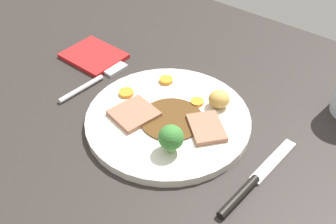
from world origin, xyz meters
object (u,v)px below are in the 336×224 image
object	(u,v)px
carrot_coin_front	(166,80)
carrot_coin_side	(126,93)
dinner_plate	(168,120)
broccoli_floret	(171,138)
meat_slice_under	(134,114)
knife	(252,183)
folded_napkin	(94,56)
fork	(96,80)
roast_potato_left	(219,99)
meat_slice_main	(206,128)
carrot_coin_back	(197,102)

from	to	relation	value
carrot_coin_front	carrot_coin_side	world-z (taller)	same
dinner_plate	broccoli_floret	xyz separation A→B (cm)	(4.85, -5.61, 3.26)
meat_slice_under	carrot_coin_side	size ratio (longest dim) A/B	2.61
meat_slice_under	broccoli_floret	size ratio (longest dim) A/B	1.47
knife	folded_napkin	distance (cm)	41.16
fork	roast_potato_left	bearing A→B (deg)	-69.00
meat_slice_main	carrot_coin_front	size ratio (longest dim) A/B	2.77
fork	knife	xyz separation A→B (cm)	(34.14, -3.70, 0.06)
roast_potato_left	carrot_coin_side	world-z (taller)	roast_potato_left
meat_slice_main	carrot_coin_back	xyz separation A→B (cm)	(-4.77, 4.39, -0.15)
carrot_coin_side	knife	world-z (taller)	carrot_coin_side
meat_slice_under	carrot_coin_side	world-z (taller)	meat_slice_under
meat_slice_main	broccoli_floret	size ratio (longest dim) A/B	1.47
carrot_coin_side	meat_slice_main	bearing A→B (deg)	3.59
knife	carrot_coin_side	bearing A→B (deg)	87.34
dinner_plate	meat_slice_main	xyz separation A→B (cm)	(6.55, 1.25, 1.10)
carrot_coin_side	folded_napkin	world-z (taller)	carrot_coin_side
carrot_coin_front	knife	world-z (taller)	carrot_coin_front
roast_potato_left	carrot_coin_side	xyz separation A→B (cm)	(-14.18, -6.90, -1.19)
dinner_plate	carrot_coin_back	xyz separation A→B (cm)	(1.78, 5.63, 0.95)
meat_slice_under	broccoli_floret	world-z (taller)	broccoli_floret
meat_slice_under	carrot_coin_side	distance (cm)	5.73
carrot_coin_back	folded_napkin	xyz separation A→B (cm)	(-24.86, 0.53, -1.25)
carrot_coin_side	knife	distance (cm)	26.45
meat_slice_main	fork	distance (cm)	23.68
carrot_coin_front	carrot_coin_back	distance (cm)	7.87
dinner_plate	folded_napkin	bearing A→B (deg)	165.05
meat_slice_under	roast_potato_left	xyz separation A→B (cm)	(9.54, 10.27, 1.07)
broccoli_floret	folded_napkin	world-z (taller)	broccoli_floret
carrot_coin_front	carrot_coin_side	distance (cm)	7.65
roast_potato_left	folded_napkin	bearing A→B (deg)	-177.96
meat_slice_under	knife	world-z (taller)	meat_slice_under
dinner_plate	broccoli_floret	distance (cm)	8.10
meat_slice_main	knife	bearing A→B (deg)	-21.69
fork	carrot_coin_back	bearing A→B (deg)	-70.68
carrot_coin_side	dinner_plate	bearing A→B (deg)	-1.61
fork	folded_napkin	bearing A→B (deg)	52.87
meat_slice_under	carrot_coin_side	bearing A→B (deg)	143.96
meat_slice_main	dinner_plate	bearing A→B (deg)	-169.24
meat_slice_under	fork	bearing A→B (deg)	162.82
dinner_plate	meat_slice_main	world-z (taller)	meat_slice_main
broccoli_floret	carrot_coin_front	bearing A→B (deg)	130.11
carrot_coin_back	dinner_plate	bearing A→B (deg)	-107.57
meat_slice_under	roast_potato_left	bearing A→B (deg)	47.11
dinner_plate	carrot_coin_back	bearing A→B (deg)	72.43
meat_slice_under	roast_potato_left	world-z (taller)	roast_potato_left
carrot_coin_back	broccoli_floret	distance (cm)	11.88
carrot_coin_back	carrot_coin_side	bearing A→B (deg)	-153.85
fork	dinner_plate	bearing A→B (deg)	-87.72
carrot_coin_front	carrot_coin_back	world-z (taller)	carrot_coin_front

